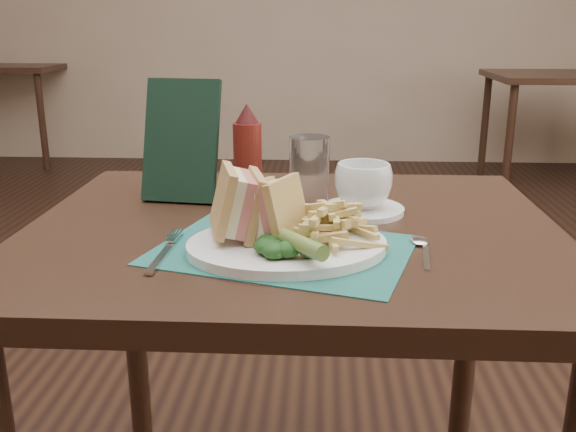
% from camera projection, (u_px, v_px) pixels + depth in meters
% --- Properties ---
extents(floor, '(7.00, 7.00, 0.00)m').
position_uv_depth(floor, '(301.00, 424.00, 1.79)').
color(floor, black).
rests_on(floor, ground).
extents(wall_back, '(6.00, 0.00, 6.00)m').
position_uv_depth(wall_back, '(316.00, 160.00, 5.13)').
color(wall_back, tan).
rests_on(wall_back, ground).
extents(table_main, '(0.90, 0.75, 0.75)m').
position_uv_depth(table_main, '(292.00, 414.00, 1.20)').
color(table_main, black).
rests_on(table_main, ground).
extents(table_bg_left, '(0.90, 0.75, 0.75)m').
position_uv_depth(table_bg_left, '(10.00, 113.00, 5.04)').
color(table_bg_left, black).
rests_on(table_bg_left, ground).
extents(table_bg_right, '(0.90, 0.75, 0.75)m').
position_uv_depth(table_bg_right, '(556.00, 132.00, 4.21)').
color(table_bg_right, black).
rests_on(table_bg_right, ground).
extents(placemat, '(0.43, 0.36, 0.00)m').
position_uv_depth(placemat, '(283.00, 250.00, 0.97)').
color(placemat, '#1C5A52').
rests_on(placemat, table_main).
extents(plate, '(0.34, 0.29, 0.01)m').
position_uv_depth(plate, '(287.00, 246.00, 0.96)').
color(plate, white).
rests_on(plate, placemat).
extents(sandwich_half_a, '(0.10, 0.12, 0.11)m').
position_uv_depth(sandwich_half_a, '(223.00, 203.00, 0.96)').
color(sandwich_half_a, tan).
rests_on(sandwich_half_a, plate).
extents(sandwich_half_b, '(0.11, 0.12, 0.10)m').
position_uv_depth(sandwich_half_b, '(262.00, 207.00, 0.96)').
color(sandwich_half_b, tan).
rests_on(sandwich_half_b, plate).
extents(kale_garnish, '(0.11, 0.08, 0.03)m').
position_uv_depth(kale_garnish, '(289.00, 246.00, 0.90)').
color(kale_garnish, '#153714').
rests_on(kale_garnish, plate).
extents(pickle_spear, '(0.09, 0.11, 0.03)m').
position_uv_depth(pickle_spear, '(297.00, 242.00, 0.89)').
color(pickle_spear, '#54722B').
rests_on(pickle_spear, plate).
extents(fries_pile, '(0.18, 0.20, 0.06)m').
position_uv_depth(fries_pile, '(332.00, 219.00, 0.96)').
color(fries_pile, tan).
rests_on(fries_pile, plate).
extents(fork, '(0.04, 0.17, 0.01)m').
position_uv_depth(fork, '(165.00, 248.00, 0.95)').
color(fork, silver).
rests_on(fork, placemat).
extents(spoon, '(0.05, 0.15, 0.01)m').
position_uv_depth(spoon, '(424.00, 250.00, 0.96)').
color(spoon, silver).
rests_on(spoon, table_main).
extents(saucer, '(0.19, 0.19, 0.01)m').
position_uv_depth(saucer, '(362.00, 210.00, 1.16)').
color(saucer, white).
rests_on(saucer, table_main).
extents(coffee_cup, '(0.14, 0.14, 0.08)m').
position_uv_depth(coffee_cup, '(363.00, 185.00, 1.14)').
color(coffee_cup, white).
rests_on(coffee_cup, saucer).
extents(drinking_glass, '(0.08, 0.08, 0.13)m').
position_uv_depth(drinking_glass, '(309.00, 172.00, 1.18)').
color(drinking_glass, white).
rests_on(drinking_glass, table_main).
extents(ketchup_bottle, '(0.07, 0.07, 0.19)m').
position_uv_depth(ketchup_bottle, '(248.00, 153.00, 1.20)').
color(ketchup_bottle, '#5D1610').
rests_on(ketchup_bottle, table_main).
extents(check_presenter, '(0.15, 0.10, 0.23)m').
position_uv_depth(check_presenter, '(181.00, 141.00, 1.21)').
color(check_presenter, black).
rests_on(check_presenter, table_main).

